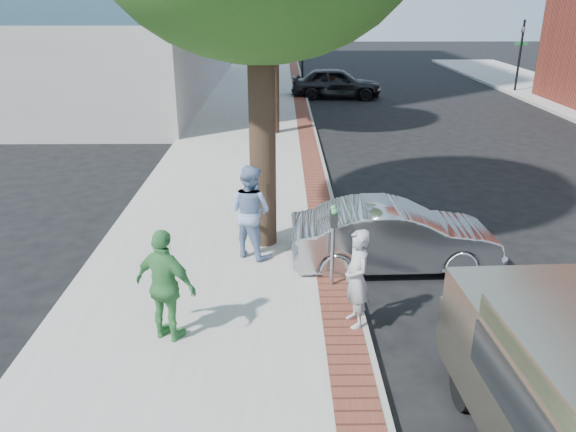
{
  "coord_description": "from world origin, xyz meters",
  "views": [
    {
      "loc": [
        -0.23,
        -8.78,
        4.91
      ],
      "look_at": [
        -0.12,
        0.68,
        1.2
      ],
      "focal_mm": 35.0,
      "sensor_mm": 36.0,
      "label": 1
    }
  ],
  "objects_px": {
    "person_officer": "(250,211)",
    "sedan_silver": "(394,236)",
    "person_green": "(166,286)",
    "parking_meter": "(333,230)",
    "person_gray": "(357,279)",
    "bg_car": "(336,83)"
  },
  "relations": [
    {
      "from": "person_officer",
      "to": "sedan_silver",
      "type": "distance_m",
      "value": 2.8
    },
    {
      "from": "parking_meter",
      "to": "person_green",
      "type": "height_order",
      "value": "person_green"
    },
    {
      "from": "person_green",
      "to": "person_gray",
      "type": "bearing_deg",
      "value": -147.24
    },
    {
      "from": "parking_meter",
      "to": "person_green",
      "type": "xyz_separation_m",
      "value": [
        -2.56,
        -1.61,
        -0.19
      ]
    },
    {
      "from": "person_officer",
      "to": "bg_car",
      "type": "bearing_deg",
      "value": -66.65
    },
    {
      "from": "parking_meter",
      "to": "person_officer",
      "type": "relative_size",
      "value": 0.8
    },
    {
      "from": "parking_meter",
      "to": "person_gray",
      "type": "distance_m",
      "value": 1.32
    },
    {
      "from": "person_officer",
      "to": "sedan_silver",
      "type": "xyz_separation_m",
      "value": [
        2.75,
        -0.27,
        -0.42
      ]
    },
    {
      "from": "person_green",
      "to": "sedan_silver",
      "type": "xyz_separation_m",
      "value": [
        3.83,
        2.6,
        -0.37
      ]
    },
    {
      "from": "person_officer",
      "to": "person_green",
      "type": "distance_m",
      "value": 3.07
    },
    {
      "from": "sedan_silver",
      "to": "bg_car",
      "type": "distance_m",
      "value": 19.51
    },
    {
      "from": "person_officer",
      "to": "bg_car",
      "type": "height_order",
      "value": "person_officer"
    },
    {
      "from": "parking_meter",
      "to": "sedan_silver",
      "type": "distance_m",
      "value": 1.7
    },
    {
      "from": "sedan_silver",
      "to": "parking_meter",
      "type": "bearing_deg",
      "value": 125.96
    },
    {
      "from": "parking_meter",
      "to": "sedan_silver",
      "type": "height_order",
      "value": "parking_meter"
    },
    {
      "from": "person_gray",
      "to": "person_green",
      "type": "bearing_deg",
      "value": -95.57
    },
    {
      "from": "person_officer",
      "to": "person_green",
      "type": "height_order",
      "value": "person_officer"
    },
    {
      "from": "person_gray",
      "to": "sedan_silver",
      "type": "height_order",
      "value": "person_gray"
    },
    {
      "from": "person_officer",
      "to": "sedan_silver",
      "type": "bearing_deg",
      "value": -152.16
    },
    {
      "from": "person_green",
      "to": "person_officer",
      "type": "bearing_deg",
      "value": -84.71
    },
    {
      "from": "bg_car",
      "to": "parking_meter",
      "type": "bearing_deg",
      "value": 179.17
    },
    {
      "from": "parking_meter",
      "to": "person_officer",
      "type": "height_order",
      "value": "person_officer"
    }
  ]
}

